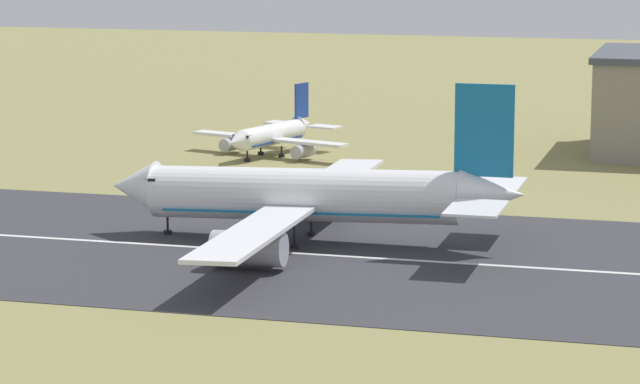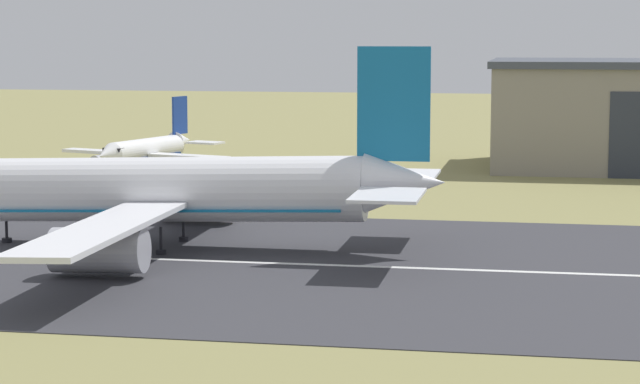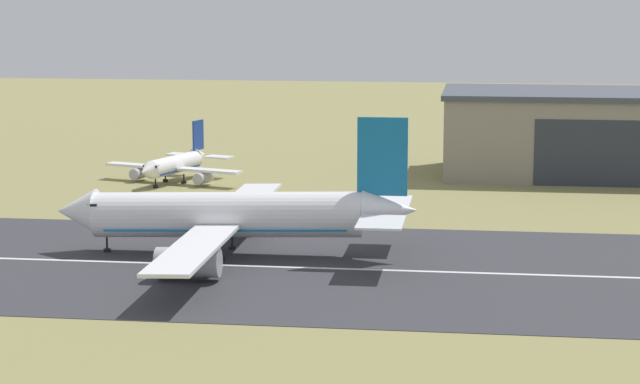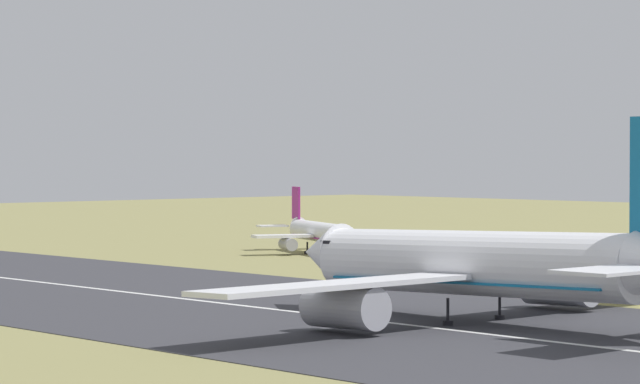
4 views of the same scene
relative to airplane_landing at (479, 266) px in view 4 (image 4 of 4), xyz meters
name	(u,v)px [view 4 (image 4 of 4)]	position (x,y,z in m)	size (l,w,h in m)	color
airplane_landing	(479,266)	(0.00, 0.00, 0.00)	(42.95, 55.25, 16.55)	white
airplane_parked_centre	(318,232)	(-72.84, 48.52, -1.73)	(23.76, 19.10, 9.11)	white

